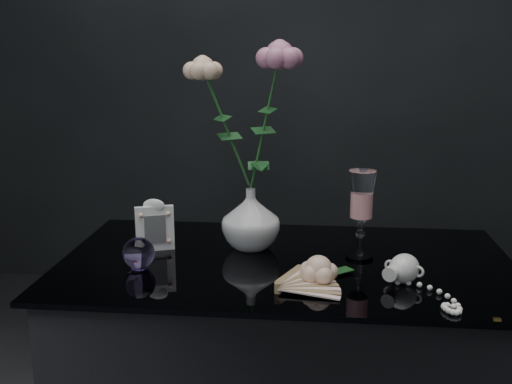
# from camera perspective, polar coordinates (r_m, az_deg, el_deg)

# --- Properties ---
(vase) EXTENTS (0.17, 0.17, 0.15)m
(vase) POSITION_cam_1_polar(r_m,az_deg,el_deg) (1.47, -0.51, -2.57)
(vase) COLOR silver
(vase) RESTS_ON table
(wine_glass) EXTENTS (0.07, 0.07, 0.21)m
(wine_glass) POSITION_cam_1_polar(r_m,az_deg,el_deg) (1.41, 9.98, -2.18)
(wine_glass) COLOR white
(wine_glass) RESTS_ON table
(picture_frame) EXTENTS (0.12, 0.10, 0.13)m
(picture_frame) POSITION_cam_1_polar(r_m,az_deg,el_deg) (1.47, -9.63, -3.09)
(picture_frame) COLOR white
(picture_frame) RESTS_ON table
(paperweight) EXTENTS (0.08, 0.08, 0.07)m
(paperweight) POSITION_cam_1_polar(r_m,az_deg,el_deg) (1.37, -11.10, -5.72)
(paperweight) COLOR #A486DA
(paperweight) RESTS_ON table
(paper_fan) EXTENTS (0.29, 0.25, 0.03)m
(paper_fan) POSITION_cam_1_polar(r_m,az_deg,el_deg) (1.23, 2.12, -9.00)
(paper_fan) COLOR #F7E2C5
(paper_fan) RESTS_ON table
(loose_rose) EXTENTS (0.16, 0.20, 0.06)m
(loose_rose) POSITION_cam_1_polar(r_m,az_deg,el_deg) (1.27, 5.97, -7.35)
(loose_rose) COLOR beige
(loose_rose) RESTS_ON table
(pearl_jar) EXTENTS (0.30, 0.30, 0.06)m
(pearl_jar) POSITION_cam_1_polar(r_m,az_deg,el_deg) (1.31, 13.93, -6.97)
(pearl_jar) COLOR silver
(pearl_jar) RESTS_ON table
(roses) EXTENTS (0.26, 0.12, 0.41)m
(roses) POSITION_cam_1_polar(r_m,az_deg,el_deg) (1.41, -0.84, 7.86)
(roses) COLOR #FFC59D
(roses) RESTS_ON vase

